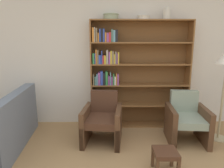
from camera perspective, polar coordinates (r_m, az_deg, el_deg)
The scene contains 9 objects.
wall_back at distance 4.13m, azimuth 4.24°, elevation 7.39°, with size 12.00×0.06×2.75m.
bookshelf at distance 4.00m, azimuth 5.12°, elevation 2.62°, with size 1.94×0.30×2.11m.
bowl_terracotta at distance 3.93m, azimuth -0.29°, elevation 18.76°, with size 0.30×0.30×0.10m.
bowl_olive at distance 3.98m, azimuth 8.96°, elevation 18.33°, with size 0.23×0.23×0.08m.
vase_tall at distance 4.08m, azimuth 15.39°, elevation 18.69°, with size 0.14×0.14×0.23m.
couch at distance 3.76m, azimuth -29.12°, elevation -11.28°, with size 0.95×1.73×0.90m.
armchair_leather at distance 3.50m, azimuth -2.69°, elevation -10.15°, with size 0.71×0.75×0.85m.
armchair_cushioned at distance 3.74m, azimuth 20.47°, elevation -9.45°, with size 0.69×0.73×0.85m.
footstool at distance 2.86m, azimuth 15.02°, elevation -19.03°, with size 0.31×0.31×0.32m.
Camera 1 is at (-0.34, -1.59, 1.71)m, focal length 32.00 mm.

